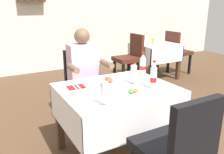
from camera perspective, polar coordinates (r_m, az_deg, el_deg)
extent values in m
plane|color=brown|center=(2.67, 5.05, -17.83)|extent=(11.00, 11.00, 0.00)
cube|color=silver|center=(5.74, -17.14, 15.56)|extent=(11.00, 0.12, 2.90)
cube|color=white|center=(2.33, 1.20, -2.74)|extent=(1.10, 0.89, 0.02)
cube|color=white|center=(2.07, 7.40, -10.75)|extent=(1.10, 0.02, 0.32)
cube|color=white|center=(2.75, -3.42, -3.39)|extent=(1.10, 0.02, 0.32)
cube|color=white|center=(2.20, -11.30, -9.21)|extent=(0.02, 0.89, 0.32)
cube|color=white|center=(2.69, 11.23, -4.20)|extent=(0.02, 0.89, 0.32)
cube|color=#472D1E|center=(2.49, 15.82, -11.52)|extent=(0.07, 0.07, 0.73)
cube|color=#472D1E|center=(2.63, -12.63, -9.63)|extent=(0.07, 0.07, 0.73)
cube|color=#472D1E|center=(3.02, 5.53, -5.71)|extent=(0.07, 0.07, 0.73)
cube|color=black|center=(3.04, -5.94, -2.96)|extent=(0.44, 0.44, 0.08)
cube|color=black|center=(3.19, -7.87, 2.80)|extent=(0.42, 0.06, 0.44)
cube|color=black|center=(2.94, -7.52, -9.35)|extent=(0.04, 0.04, 0.45)
cube|color=black|center=(3.07, -1.56, -8.05)|extent=(0.04, 0.04, 0.45)
cube|color=black|center=(3.23, -9.79, -6.95)|extent=(0.04, 0.04, 0.45)
cube|color=black|center=(3.35, -4.28, -5.87)|extent=(0.04, 0.04, 0.45)
cube|color=black|center=(1.90, 13.03, -16.40)|extent=(0.44, 0.44, 0.08)
cube|color=black|center=(1.63, 19.65, -12.53)|extent=(0.42, 0.06, 0.44)
cylinder|color=#282D42|center=(2.93, -6.25, -9.38)|extent=(0.10, 0.10, 0.45)
cylinder|color=#282D42|center=(2.99, -3.40, -8.75)|extent=(0.10, 0.10, 0.45)
cube|color=#282D42|center=(2.99, -6.23, -2.93)|extent=(0.34, 0.36, 0.12)
cube|color=silver|center=(2.97, -7.03, 3.17)|extent=(0.36, 0.20, 0.50)
sphere|color=brown|center=(2.91, -7.28, 9.78)|extent=(0.19, 0.19, 0.19)
cylinder|color=brown|center=(2.68, -9.42, 2.11)|extent=(0.07, 0.26, 0.07)
cylinder|color=brown|center=(2.85, -1.28, 3.22)|extent=(0.07, 0.26, 0.07)
cube|color=white|center=(2.18, 5.48, -3.79)|extent=(0.22, 0.22, 0.01)
ellipsoid|color=#4C8E38|center=(2.15, 4.65, -3.44)|extent=(0.08, 0.10, 0.03)
ellipsoid|color=#99602D|center=(2.18, 5.51, -3.27)|extent=(0.08, 0.07, 0.03)
cube|color=white|center=(2.45, -0.75, -1.40)|extent=(0.25, 0.25, 0.01)
ellipsoid|color=gold|center=(2.44, -0.52, -0.59)|extent=(0.05, 0.06, 0.05)
ellipsoid|color=#C14C33|center=(2.43, -0.65, -0.85)|extent=(0.09, 0.09, 0.04)
ellipsoid|color=#C14C33|center=(2.44, -0.84, -0.58)|extent=(0.11, 0.11, 0.06)
cylinder|color=white|center=(2.44, 5.21, -1.62)|extent=(0.07, 0.07, 0.01)
cylinder|color=white|center=(2.43, 5.22, -1.22)|extent=(0.02, 0.02, 0.03)
cylinder|color=white|center=(2.40, 5.28, 0.95)|extent=(0.06, 0.06, 0.16)
cylinder|color=black|center=(2.41, 5.27, 0.42)|extent=(0.06, 0.06, 0.11)
cylinder|color=white|center=(1.92, -1.84, -6.81)|extent=(0.07, 0.07, 0.01)
cylinder|color=white|center=(1.91, -1.84, -6.31)|extent=(0.02, 0.02, 0.03)
cylinder|color=white|center=(1.88, -1.87, -3.59)|extent=(0.06, 0.06, 0.16)
cylinder|color=gold|center=(1.89, -1.86, -4.40)|extent=(0.06, 0.06, 0.11)
cylinder|color=silver|center=(2.74, 7.44, 2.47)|extent=(0.07, 0.07, 0.19)
cylinder|color=red|center=(2.74, 7.43, 2.28)|extent=(0.07, 0.07, 0.04)
cone|color=silver|center=(2.71, 7.54, 5.03)|extent=(0.06, 0.06, 0.05)
cylinder|color=red|center=(2.70, 7.57, 5.80)|extent=(0.03, 0.03, 0.02)
cylinder|color=silver|center=(2.29, 9.98, -0.35)|extent=(0.06, 0.06, 0.21)
cylinder|color=red|center=(2.29, 9.97, -0.60)|extent=(0.07, 0.07, 0.05)
cone|color=silver|center=(2.25, 10.15, 2.85)|extent=(0.06, 0.06, 0.06)
cylinder|color=red|center=(2.25, 10.20, 3.75)|extent=(0.03, 0.03, 0.02)
cube|color=maroon|center=(2.35, -8.68, -2.43)|extent=(0.18, 0.14, 0.01)
cube|color=silver|center=(2.34, -9.11, -2.33)|extent=(0.03, 0.19, 0.01)
cube|color=silver|center=(2.35, -8.27, -2.21)|extent=(0.03, 0.19, 0.01)
cube|color=white|center=(5.10, 10.42, 7.85)|extent=(0.85, 0.81, 0.02)
cube|color=white|center=(4.84, 13.29, 5.14)|extent=(0.85, 0.02, 0.32)
cube|color=white|center=(5.44, 7.67, 6.72)|extent=(0.85, 0.02, 0.32)
cube|color=white|center=(4.88, 6.51, 5.59)|extent=(0.02, 0.81, 0.32)
cube|color=white|center=(5.40, 13.77, 6.31)|extent=(0.02, 0.81, 0.32)
cube|color=#472D1E|center=(4.69, 9.38, 2.45)|extent=(0.07, 0.07, 0.73)
cube|color=#472D1E|center=(5.17, 15.76, 3.38)|extent=(0.07, 0.07, 0.73)
cube|color=#472D1E|center=(5.23, 4.71, 4.13)|extent=(0.07, 0.07, 0.73)
cube|color=#472D1E|center=(5.66, 10.88, 4.87)|extent=(0.07, 0.07, 0.73)
cube|color=#4C2319|center=(4.73, 3.43, 4.35)|extent=(0.44, 0.44, 0.08)
cube|color=#4C2319|center=(4.82, 6.01, 7.67)|extent=(0.06, 0.42, 0.44)
cube|color=black|center=(4.85, 0.60, 1.47)|extent=(0.04, 0.04, 0.45)
cube|color=black|center=(4.57, 2.71, 0.47)|extent=(0.04, 0.04, 0.45)
cube|color=black|center=(5.02, 3.97, 1.97)|extent=(0.04, 0.04, 0.45)
cube|color=black|center=(4.75, 6.20, 1.04)|extent=(0.04, 0.04, 0.45)
cube|color=#4C2319|center=(5.63, 16.04, 5.76)|extent=(0.44, 0.44, 0.08)
cube|color=#4C2319|center=(5.41, 14.36, 8.27)|extent=(0.06, 0.42, 0.44)
cube|color=black|center=(5.69, 18.24, 2.95)|extent=(0.04, 0.04, 0.45)
cube|color=black|center=(5.92, 15.85, 3.68)|extent=(0.04, 0.04, 0.45)
cube|color=black|center=(5.45, 15.79, 2.57)|extent=(0.04, 0.04, 0.45)
cube|color=black|center=(5.69, 13.40, 3.34)|extent=(0.04, 0.04, 0.45)
cylinder|color=gold|center=(5.04, 9.89, 8.51)|extent=(0.06, 0.06, 0.11)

